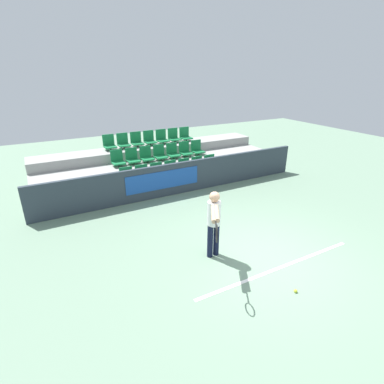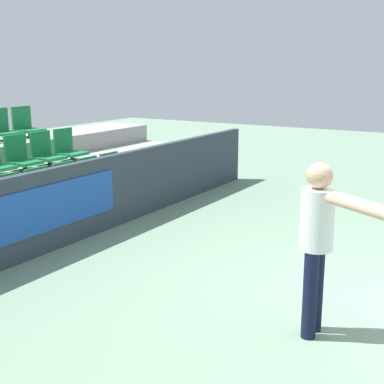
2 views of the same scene
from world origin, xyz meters
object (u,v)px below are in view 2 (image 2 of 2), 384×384
(stadium_chair_11, at_px, (21,156))
(stadium_chair_12, at_px, (46,152))
(stadium_chair_2, at_px, (13,199))
(stadium_chair_20, at_px, (26,125))
(stadium_chair_4, at_px, (69,185))
(stadium_chair_19, at_px, (3,128))
(stadium_chair_6, at_px, (114,173))
(tennis_player, at_px, (323,234))
(stadium_chair_13, at_px, (68,148))
(stadium_chair_3, at_px, (43,192))
(stadium_chair_5, at_px, (93,179))

(stadium_chair_11, bearing_deg, stadium_chair_12, 0.00)
(stadium_chair_2, bearing_deg, stadium_chair_20, 44.11)
(stadium_chair_4, relative_size, stadium_chair_19, 1.00)
(stadium_chair_11, height_order, stadium_chair_12, same)
(stadium_chair_6, relative_size, stadium_chair_19, 1.00)
(stadium_chair_19, bearing_deg, stadium_chair_6, -75.54)
(stadium_chair_12, height_order, stadium_chair_20, stadium_chair_20)
(stadium_chair_11, bearing_deg, tennis_player, -106.03)
(stadium_chair_12, height_order, stadium_chair_13, same)
(stadium_chair_12, bearing_deg, stadium_chair_4, -117.28)
(stadium_chair_20, bearing_deg, stadium_chair_6, -90.00)
(stadium_chair_6, bearing_deg, tennis_player, -120.77)
(stadium_chair_2, distance_m, stadium_chair_3, 0.54)
(stadium_chair_3, distance_m, stadium_chair_11, 1.24)
(stadium_chair_3, xyz_separation_m, stadium_chair_4, (0.54, 0.00, 0.00))
(stadium_chair_4, relative_size, tennis_player, 0.36)
(stadium_chair_2, distance_m, stadium_chair_12, 1.98)
(stadium_chair_11, distance_m, tennis_player, 5.80)
(stadium_chair_2, distance_m, stadium_chair_19, 2.76)
(stadium_chair_20, bearing_deg, stadium_chair_12, -117.28)
(stadium_chair_2, bearing_deg, stadium_chair_6, 0.00)
(stadium_chair_3, bearing_deg, stadium_chair_4, 0.00)
(stadium_chair_2, bearing_deg, stadium_chair_19, 52.27)
(stadium_chair_2, xyz_separation_m, stadium_chair_5, (1.63, 0.00, 0.00))
(stadium_chair_3, bearing_deg, stadium_chair_20, 52.27)
(stadium_chair_20, bearing_deg, tennis_player, -112.09)
(stadium_chair_3, height_order, stadium_chair_20, stadium_chair_20)
(tennis_player, bearing_deg, stadium_chair_20, 98.15)
(stadium_chair_12, relative_size, stadium_chair_20, 1.00)
(stadium_chair_20, xyz_separation_m, tennis_player, (-2.69, -6.63, -0.32))
(stadium_chair_11, bearing_deg, stadium_chair_6, -44.11)
(tennis_player, bearing_deg, stadium_chair_19, 102.30)
(stadium_chair_5, distance_m, stadium_chair_20, 2.29)
(stadium_chair_3, height_order, stadium_chair_13, stadium_chair_13)
(stadium_chair_19, bearing_deg, stadium_chair_11, -117.28)
(stadium_chair_2, relative_size, stadium_chair_6, 1.00)
(stadium_chair_6, distance_m, tennis_player, 5.27)
(stadium_chair_4, xyz_separation_m, stadium_chair_12, (0.54, 1.05, 0.36))
(stadium_chair_12, bearing_deg, stadium_chair_11, 180.00)
(stadium_chair_4, height_order, tennis_player, tennis_player)
(stadium_chair_6, relative_size, stadium_chair_11, 1.00)
(stadium_chair_5, bearing_deg, stadium_chair_6, 0.00)
(stadium_chair_6, bearing_deg, stadium_chair_5, 180.00)
(stadium_chair_12, height_order, stadium_chair_19, stadium_chair_19)
(stadium_chair_11, height_order, stadium_chair_20, stadium_chair_20)
(stadium_chair_3, relative_size, stadium_chair_5, 1.00)
(stadium_chair_6, height_order, stadium_chair_12, stadium_chair_12)
(stadium_chair_12, bearing_deg, stadium_chair_13, 0.00)
(stadium_chair_2, height_order, stadium_chair_19, stadium_chair_19)
(stadium_chair_2, height_order, stadium_chair_13, stadium_chair_13)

